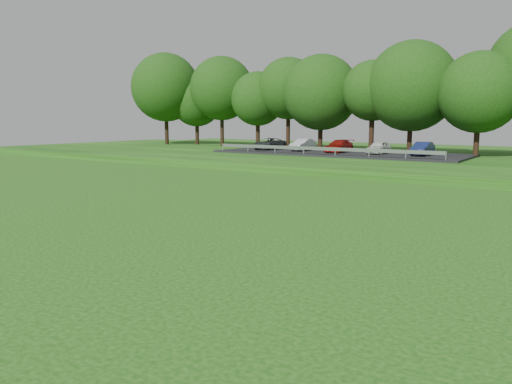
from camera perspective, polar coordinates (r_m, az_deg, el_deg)
The scene contains 1 object.
parking_lot at distance 49.26m, azimuth 8.87°, elevation 4.82°, with size 24.00×9.00×1.38m.
Camera 1 is at (-3.49, -11.67, 3.94)m, focal length 35.00 mm.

